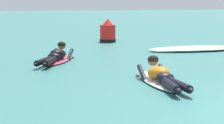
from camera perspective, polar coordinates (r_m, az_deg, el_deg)
ground_plane at (r=15.83m, az=0.98°, el=2.10°), size 120.00×120.00×0.00m
surfer_near at (r=8.50m, az=6.25°, el=-1.93°), size 0.67×2.58×0.54m
surfer_far at (r=11.57m, az=-7.12°, el=0.65°), size 1.38×2.41×0.54m
whitewater_front at (r=14.51m, az=10.62°, el=1.69°), size 3.19×1.28×0.13m
channel_marker_buoy at (r=17.15m, az=-0.54°, el=3.71°), size 0.63×0.63×0.90m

